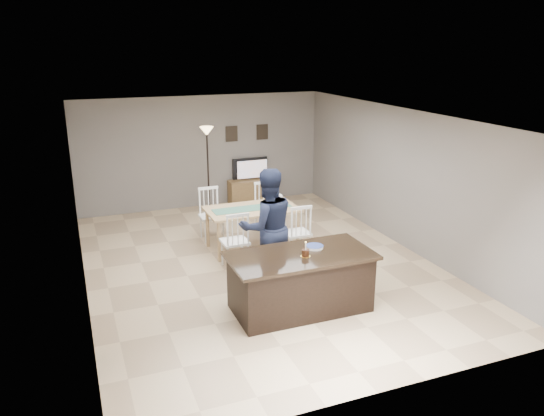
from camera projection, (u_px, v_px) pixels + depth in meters
name	position (u px, v px, depth m)	size (l,w,h in m)	color
floor	(259.00, 265.00, 9.69)	(8.00, 8.00, 0.00)	tan
room_shell	(259.00, 176.00, 9.19)	(8.00, 8.00, 8.00)	slate
kitchen_island	(300.00, 281.00, 7.96)	(2.15, 1.10, 0.90)	black
tv_console	(252.00, 191.00, 13.37)	(1.20, 0.40, 0.60)	brown
television	(251.00, 169.00, 13.26)	(0.91, 0.12, 0.53)	black
tv_screen_glow	(252.00, 169.00, 13.19)	(0.78, 0.78, 0.00)	orange
picture_frames	(247.00, 133.00, 13.10)	(1.10, 0.02, 0.38)	black
doorway	(87.00, 276.00, 6.23)	(0.00, 2.10, 2.65)	black
woman	(274.00, 234.00, 9.11)	(0.54, 0.35, 1.48)	#B0AFB3
man	(267.00, 227.00, 8.68)	(0.96, 0.75, 1.98)	#181E35
birthday_cake	(305.00, 253.00, 7.72)	(0.15, 0.15, 0.23)	gold
plate_stack	(314.00, 247.00, 8.04)	(0.27, 0.27, 0.04)	white
dining_table	(252.00, 215.00, 10.27)	(1.76, 1.98, 1.07)	#A18157
floor_lamp	(207.00, 147.00, 12.03)	(0.31, 0.31, 2.08)	black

